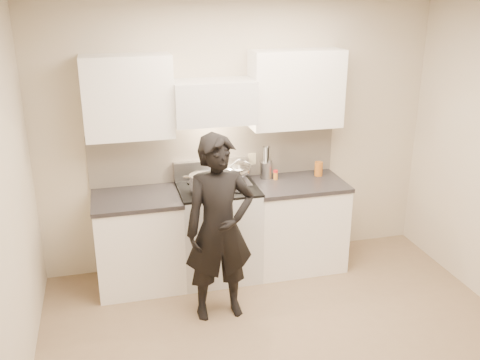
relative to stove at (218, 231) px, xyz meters
name	(u,v)px	position (x,y,z in m)	size (l,w,h in m)	color
ground_plane	(294,355)	(0.30, -1.42, -0.47)	(4.00, 4.00, 0.00)	#816B4F
room_shell	(277,151)	(0.24, -1.05, 1.12)	(4.04, 3.54, 2.70)	beige
stove	(218,231)	(0.00, 0.00, 0.00)	(0.76, 0.65, 0.96)	silver
counter_right	(297,223)	(0.83, 0.00, -0.01)	(0.92, 0.67, 0.92)	white
counter_left	(139,241)	(-0.78, 0.00, -0.01)	(0.82, 0.67, 0.92)	white
wok	(234,170)	(0.20, 0.14, 0.58)	(0.35, 0.43, 0.28)	#B8B8B8
stock_pot	(202,183)	(-0.17, -0.12, 0.57)	(0.34, 0.30, 0.16)	#B8B8B8
utensil_crock	(266,169)	(0.55, 0.19, 0.55)	(0.12, 0.12, 0.33)	#B4B4B6
spice_jar	(276,175)	(0.63, 0.12, 0.50)	(0.04, 0.04, 0.10)	orange
oil_glass	(319,169)	(1.09, 0.12, 0.52)	(0.08, 0.08, 0.15)	#B9631D
person	(220,229)	(-0.13, -0.69, 0.35)	(0.60, 0.40, 1.66)	black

